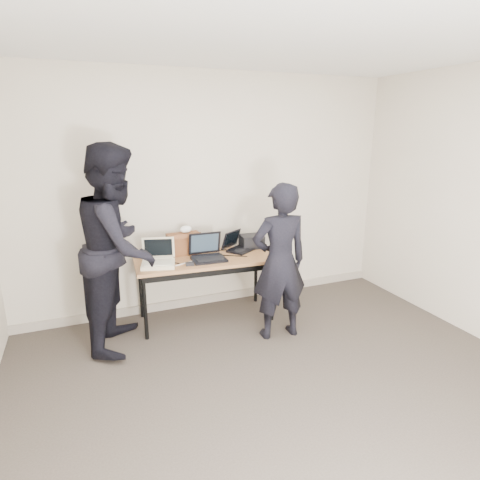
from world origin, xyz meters
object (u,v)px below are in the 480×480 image
laptop_beige (158,260)px  person_observer (118,248)px  equipment_box (252,241)px  laptop_center (207,253)px  leather_satchel (184,243)px  laptop_right (238,246)px  desk (206,263)px  person_typist (280,262)px

laptop_beige → person_observer: bearing=-149.7°
person_observer → equipment_box: bearing=-58.0°
laptop_center → leather_satchel: size_ratio=0.99×
laptop_right → equipment_box: laptop_right is taller
laptop_center → leather_satchel: 0.32m
desk → leather_satchel: size_ratio=4.16×
desk → person_observer: 0.98m
equipment_box → person_observer: bearing=-167.6°
equipment_box → person_observer: person_observer is taller
leather_satchel → laptop_right: bearing=-11.0°
laptop_beige → laptop_center: bearing=14.6°
laptop_beige → desk: bearing=17.4°
laptop_center → person_observer: 0.95m
leather_satchel → equipment_box: 0.81m
desk → laptop_center: 0.12m
laptop_center → person_typist: bearing=-44.8°
laptop_right → laptop_center: bearing=167.9°
leather_satchel → person_typist: size_ratio=0.23×
equipment_box → desk: bearing=-163.1°
person_observer → laptop_center: bearing=-62.9°
leather_satchel → equipment_box: size_ratio=1.44×
laptop_center → laptop_right: 0.45m
laptop_center → leather_satchel: bearing=129.6°
desk → laptop_right: size_ratio=3.75×
person_typist → equipment_box: bearing=-90.8°
laptop_beige → person_observer: (-0.39, -0.12, 0.21)m
equipment_box → person_typist: bearing=-93.6°
laptop_beige → equipment_box: laptop_beige is taller
laptop_center → desk: bearing=123.8°
laptop_right → equipment_box: 0.20m
laptop_beige → person_typist: person_typist is taller
desk → equipment_box: 0.67m
laptop_right → person_typist: 0.78m
laptop_right → person_observer: bearing=158.1°
desk → laptop_beige: laptop_beige is taller
laptop_right → person_observer: (-1.34, -0.29, 0.21)m
laptop_center → equipment_box: 0.65m
laptop_center → person_observer: (-0.92, -0.12, 0.20)m
laptop_center → person_typist: size_ratio=0.23×
laptop_right → leather_satchel: (-0.61, 0.08, 0.08)m
equipment_box → person_typist: size_ratio=0.16×
laptop_beige → person_typist: size_ratio=0.25×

